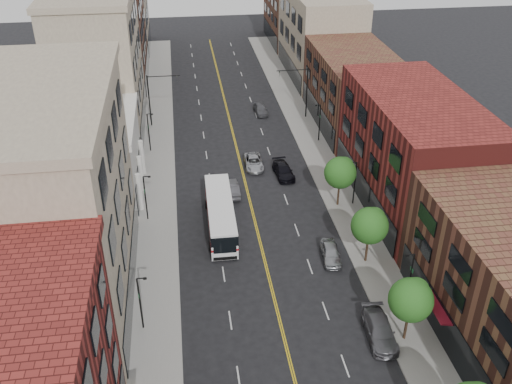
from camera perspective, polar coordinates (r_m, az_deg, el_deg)
name	(u,v)px	position (r m, az deg, el deg)	size (l,w,h in m)	color
sidewalk_left	(158,169)	(69.87, -9.73, 2.30)	(4.00, 110.00, 0.15)	gray
sidewalk_right	(320,158)	(71.78, 6.41, 3.38)	(4.00, 110.00, 0.15)	gray
bldg_l_tanoffice	(56,207)	(47.37, -19.33, -1.40)	(10.00, 22.00, 18.00)	gray
bldg_l_white	(91,159)	(65.25, -16.20, 3.22)	(10.00, 14.00, 8.00)	silver
bldg_l_far_a	(99,65)	(79.01, -15.42, 12.10)	(10.00, 20.00, 18.00)	gray
bldg_l_far_b	(112,35)	(98.50, -14.19, 14.94)	(10.00, 20.00, 15.00)	brown
bldg_r_mid	(413,151)	(62.03, 15.43, 3.93)	(10.00, 22.00, 12.00)	maroon
bldg_r_far_a	(355,90)	(80.43, 9.84, 10.04)	(10.00, 20.00, 10.00)	brown
bldg_r_far_b	(320,34)	(99.05, 6.39, 15.44)	(10.00, 22.00, 14.00)	gray
bldg_r_far_c	(296,14)	(118.31, 3.98, 17.32)	(10.00, 18.00, 11.00)	brown
tree_r_1	(412,298)	(45.02, 15.31, -10.22)	(3.40, 3.40, 5.59)	black
tree_r_2	(370,224)	(52.35, 11.37, -3.20)	(3.40, 3.40, 5.59)	black
tree_r_3	(341,172)	(60.46, 8.49, 2.03)	(3.40, 3.40, 5.59)	black
lamp_l_1	(140,301)	(45.92, -11.49, -10.59)	(0.81, 0.55, 5.05)	black
lamp_l_2	(146,195)	(58.93, -10.97, -0.33)	(0.81, 0.55, 5.05)	black
lamp_l_3	(149,130)	(73.14, -10.65, 6.09)	(0.81, 0.55, 5.05)	black
lamp_r_1	(410,276)	(49.03, 15.16, -8.07)	(0.81, 0.55, 5.05)	black
lamp_r_2	(355,181)	(61.39, 9.83, 1.14)	(0.81, 0.55, 5.05)	black
lamp_r_3	(319,120)	(75.13, 6.35, 7.13)	(0.81, 0.55, 5.05)	black
signal_mast_left	(154,94)	(79.85, -10.15, 9.59)	(4.49, 0.18, 7.20)	black
signal_mast_right	(302,87)	(81.57, 4.62, 10.43)	(4.49, 0.18, 7.20)	black
city_bus	(220,213)	(57.43, -3.58, -2.11)	(2.95, 11.70, 3.00)	white
car_parked_mid	(380,331)	(46.85, 12.26, -13.39)	(2.08, 5.13, 1.49)	#57565C
car_parked_far	(331,253)	(54.04, 7.48, -6.04)	(1.67, 4.14, 1.41)	#979A9E
car_lane_behind	(232,188)	(63.57, -2.44, 0.36)	(1.50, 4.31, 1.42)	#46464B
car_lane_a	(283,171)	(67.22, 2.76, 2.14)	(1.93, 4.76, 1.38)	black
car_lane_b	(254,162)	(69.13, -0.23, 3.01)	(2.19, 4.75, 1.32)	#AAACB2
car_lane_c	(261,109)	(84.13, 0.46, 8.30)	(1.68, 4.17, 1.42)	#535459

